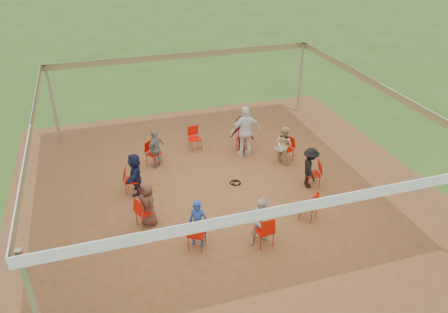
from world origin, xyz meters
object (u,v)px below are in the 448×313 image
object	(u,v)px
chair_6	(197,234)
laptop	(281,147)
cable_coil	(236,183)
person_seated_0	(284,145)
person_seated_1	(242,133)
chair_1	(243,137)
chair_8	(309,205)
chair_0	(286,150)
chair_3	(154,154)
chair_9	(313,174)
person_seated_7	(310,168)
person_seated_6	(263,221)
chair_7	(264,231)
person_seated_2	(156,149)
chair_4	(132,180)
person_seated_5	(198,224)
person_seated_4	(148,203)
standing_person	(246,132)
chair_2	(195,139)
chair_5	(145,212)
person_seated_3	(135,174)

from	to	relation	value
chair_6	laptop	size ratio (longest dim) A/B	2.17
cable_coil	person_seated_0	bearing A→B (deg)	22.33
person_seated_1	cable_coil	distance (m)	2.41
chair_1	chair_8	bearing A→B (deg)	126.00
chair_1	laptop	bearing A→B (deg)	152.98
chair_0	chair_3	world-z (taller)	same
chair_6	chair_9	xyz separation A→B (m)	(4.25, 1.76, 0.00)
person_seated_7	chair_9	bearing A→B (deg)	-90.00
person_seated_1	person_seated_6	distance (m)	5.18
chair_7	cable_coil	distance (m)	3.08
person_seated_0	person_seated_1	bearing A→B (deg)	18.00
chair_1	person_seated_6	bearing A→B (deg)	107.60
person_seated_0	person_seated_2	world-z (taller)	same
chair_7	chair_9	bearing A→B (deg)	36.00
chair_8	laptop	size ratio (longest dim) A/B	2.17
chair_4	person_seated_5	distance (m)	3.28
chair_7	person_seated_1	xyz separation A→B (m)	(1.20, 5.15, 0.23)
laptop	person_seated_4	bearing A→B (deg)	90.00
chair_6	standing_person	distance (m)	5.21
chair_2	chair_5	bearing A→B (deg)	54.00
chair_2	person_seated_5	distance (m)	5.30
chair_3	person_seated_1	bearing A→B (deg)	142.30
chair_1	person_seated_1	world-z (taller)	person_seated_1
person_seated_3	cable_coil	distance (m)	3.22
person_seated_5	person_seated_6	distance (m)	1.68
chair_4	chair_6	bearing A→B (deg)	36.00
person_seated_3	person_seated_6	distance (m)	4.41
person_seated_2	person_seated_4	distance (m)	3.20
chair_3	person_seated_2	distance (m)	0.26
chair_4	chair_2	bearing A→B (deg)	144.00
person_seated_1	person_seated_2	size ratio (longest dim) A/B	1.00
standing_person	laptop	world-z (taller)	standing_person
person_seated_6	chair_8	bearing A→B (deg)	14.20
chair_0	person_seated_7	xyz separation A→B (m)	(0.02, -1.72, 0.23)
chair_0	person_seated_7	size ratio (longest dim) A/B	0.66
chair_4	person_seated_2	bearing A→B (deg)	158.20
chair_8	person_seated_3	distance (m)	5.30
chair_4	person_seated_7	xyz separation A→B (m)	(5.41, -1.30, 0.23)
chair_5	person_seated_4	world-z (taller)	person_seated_4
chair_3	cable_coil	world-z (taller)	chair_3
chair_1	person_seated_7	xyz separation A→B (m)	(1.16, -3.06, 0.23)
chair_8	cable_coil	world-z (taller)	chair_8
person_seated_5	cable_coil	xyz separation A→B (m)	(1.90, 2.52, -0.66)
chair_2	chair_7	size ratio (longest dim) A/B	1.00
chair_6	standing_person	size ratio (longest dim) A/B	0.47
standing_person	cable_coil	world-z (taller)	standing_person
chair_9	standing_person	xyz separation A→B (m)	(-1.36, 2.54, 0.51)
person_seated_7	cable_coil	distance (m)	2.42
person_seated_3	person_seated_0	bearing A→B (deg)	108.00
chair_7	person_seated_7	xyz separation A→B (m)	(2.43, 2.20, 0.23)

